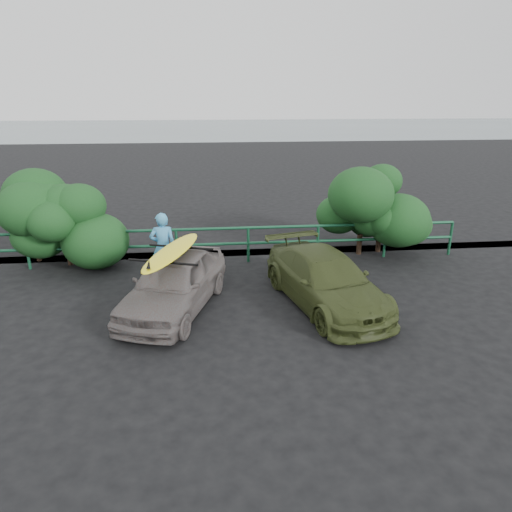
{
  "coord_description": "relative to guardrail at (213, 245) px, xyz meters",
  "views": [
    {
      "loc": [
        -0.02,
        -7.22,
        4.5
      ],
      "look_at": [
        1.0,
        2.77,
        0.95
      ],
      "focal_mm": 32.0,
      "sensor_mm": 36.0,
      "label": 1
    }
  ],
  "objects": [
    {
      "name": "sedan",
      "position": [
        -0.87,
        -2.9,
        0.11
      ],
      "size": [
        2.59,
        4.0,
        1.27
      ],
      "primitive_type": "imported",
      "rotation": [
        0.0,
        0.0,
        -0.32
      ],
      "color": "#665E5B",
      "rests_on": "ground"
    },
    {
      "name": "shrub_right",
      "position": [
        5.0,
        0.5,
        0.76
      ],
      "size": [
        3.2,
        2.4,
        2.57
      ],
      "primitive_type": null,
      "color": "#1A471C",
      "rests_on": "ground"
    },
    {
      "name": "olive_vehicle",
      "position": [
        2.49,
        -2.97,
        0.07
      ],
      "size": [
        2.59,
        4.33,
        1.18
      ],
      "primitive_type": "imported",
      "rotation": [
        0.0,
        0.0,
        0.25
      ],
      "color": "#38421D",
      "rests_on": "ground"
    },
    {
      "name": "ocean",
      "position": [
        0.0,
        55.0,
        -0.52
      ],
      "size": [
        200.0,
        200.0,
        0.0
      ],
      "primitive_type": "plane",
      "color": "slate",
      "rests_on": "ground"
    },
    {
      "name": "guardrail",
      "position": [
        0.0,
        0.0,
        0.0
      ],
      "size": [
        14.0,
        0.08,
        1.04
      ],
      "primitive_type": null,
      "color": "#154B2F",
      "rests_on": "ground"
    },
    {
      "name": "man",
      "position": [
        -1.25,
        -1.16,
        0.37
      ],
      "size": [
        0.66,
        0.45,
        1.78
      ],
      "primitive_type": "imported",
      "rotation": [
        0.0,
        0.0,
        3.17
      ],
      "color": "#469FD2",
      "rests_on": "ground"
    },
    {
      "name": "shrub_left",
      "position": [
        -4.8,
        0.4,
        0.64
      ],
      "size": [
        3.2,
        2.4,
        2.33
      ],
      "primitive_type": null,
      "color": "#1A471C",
      "rests_on": "ground"
    },
    {
      "name": "ground",
      "position": [
        0.0,
        -5.0,
        -0.52
      ],
      "size": [
        80.0,
        80.0,
        0.0
      ],
      "primitive_type": "plane",
      "color": "black"
    },
    {
      "name": "roof_rack",
      "position": [
        -0.87,
        -2.9,
        0.77
      ],
      "size": [
        1.76,
        1.48,
        0.05
      ],
      "primitive_type": null,
      "rotation": [
        0.0,
        0.0,
        -0.32
      ],
      "color": "black",
      "rests_on": "sedan"
    },
    {
      "name": "surfboard",
      "position": [
        -0.87,
        -2.9,
        0.84
      ],
      "size": [
        1.4,
        2.78,
        0.08
      ],
      "primitive_type": "ellipsoid",
      "rotation": [
        0.0,
        0.0,
        -0.32
      ],
      "color": "yellow",
      "rests_on": "roof_rack"
    }
  ]
}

